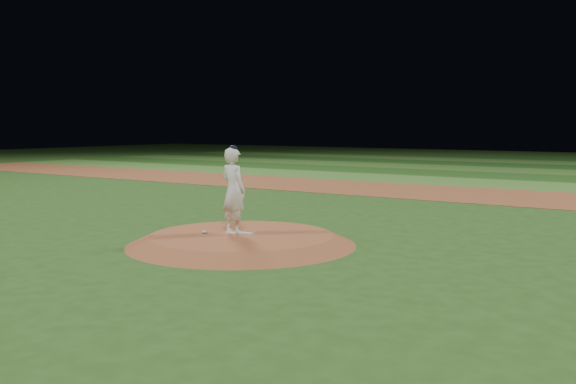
{
  "coord_description": "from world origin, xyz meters",
  "views": [
    {
      "loc": [
        9.45,
        -11.98,
        2.87
      ],
      "look_at": [
        0.0,
        2.0,
        1.1
      ],
      "focal_mm": 40.0,
      "sensor_mm": 36.0,
      "label": 1
    }
  ],
  "objects_px": {
    "pitchers_mound": "(242,239)",
    "rosin_bag": "(205,232)",
    "pitching_rubber": "(239,233)",
    "pitcher_on_mound": "(233,190)"
  },
  "relations": [
    {
      "from": "pitchers_mound",
      "to": "rosin_bag",
      "type": "xyz_separation_m",
      "value": [
        -0.83,
        -0.39,
        0.16
      ]
    },
    {
      "from": "pitchers_mound",
      "to": "pitching_rubber",
      "type": "distance_m",
      "value": 0.17
    },
    {
      "from": "rosin_bag",
      "to": "pitching_rubber",
      "type": "bearing_deg",
      "value": 30.05
    },
    {
      "from": "rosin_bag",
      "to": "pitchers_mound",
      "type": "bearing_deg",
      "value": 25.13
    },
    {
      "from": "pitchers_mound",
      "to": "rosin_bag",
      "type": "relative_size",
      "value": 40.58
    },
    {
      "from": "pitching_rubber",
      "to": "pitcher_on_mound",
      "type": "xyz_separation_m",
      "value": [
        -0.14,
        -0.04,
        1.03
      ]
    },
    {
      "from": "pitching_rubber",
      "to": "pitcher_on_mound",
      "type": "relative_size",
      "value": 0.32
    },
    {
      "from": "pitchers_mound",
      "to": "pitcher_on_mound",
      "type": "xyz_separation_m",
      "value": [
        -0.24,
        -0.0,
        1.17
      ]
    },
    {
      "from": "pitching_rubber",
      "to": "rosin_bag",
      "type": "relative_size",
      "value": 4.99
    },
    {
      "from": "pitchers_mound",
      "to": "pitcher_on_mound",
      "type": "distance_m",
      "value": 1.2
    }
  ]
}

